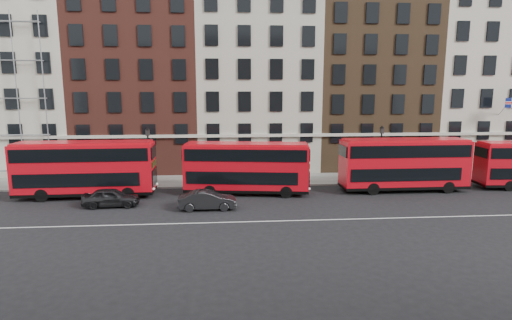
{
  "coord_description": "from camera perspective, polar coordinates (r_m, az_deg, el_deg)",
  "views": [
    {
      "loc": [
        -3.67,
        -27.6,
        8.59
      ],
      "look_at": [
        -1.07,
        5.0,
        3.0
      ],
      "focal_mm": 28.0,
      "sensor_mm": 36.0,
      "label": 1
    }
  ],
  "objects": [
    {
      "name": "lamp_post_right",
      "position": [
        39.73,
        17.4,
        1.28
      ],
      "size": [
        0.44,
        0.44,
        5.33
      ],
      "color": "black",
      "rests_on": "pavement"
    },
    {
      "name": "ground",
      "position": [
        29.14,
        2.91,
        -7.46
      ],
      "size": [
        120.0,
        120.0,
        0.0
      ],
      "primitive_type": "plane",
      "color": "black",
      "rests_on": "ground"
    },
    {
      "name": "car_front",
      "position": [
        29.83,
        -6.95,
        -5.71
      ],
      "size": [
        4.27,
        1.51,
        1.4
      ],
      "primitive_type": "imported",
      "rotation": [
        0.0,
        0.0,
        1.58
      ],
      "color": "black",
      "rests_on": "ground"
    },
    {
      "name": "pavement",
      "position": [
        39.22,
        0.93,
        -2.84
      ],
      "size": [
        80.0,
        5.0,
        0.15
      ],
      "primitive_type": "cube",
      "color": "gray",
      "rests_on": "ground"
    },
    {
      "name": "bus_c",
      "position": [
        37.01,
        20.32,
        -0.44
      ],
      "size": [
        10.96,
        2.7,
        4.6
      ],
      "rotation": [
        0.0,
        0.0,
        0.0
      ],
      "color": "red",
      "rests_on": "ground"
    },
    {
      "name": "bus_b",
      "position": [
        33.67,
        -1.44,
        -0.98
      ],
      "size": [
        10.67,
        3.92,
        4.38
      ],
      "rotation": [
        0.0,
        0.0,
        -0.14
      ],
      "color": "red",
      "rests_on": "ground"
    },
    {
      "name": "kerb",
      "position": [
        36.79,
        1.3,
        -3.68
      ],
      "size": [
        80.0,
        0.3,
        0.16
      ],
      "primitive_type": "cube",
      "color": "gray",
      "rests_on": "ground"
    },
    {
      "name": "iron_railings",
      "position": [
        41.24,
        0.64,
        -1.4
      ],
      "size": [
        6.6,
        0.06,
        1.0
      ],
      "primitive_type": null,
      "color": "black",
      "rests_on": "pavement"
    },
    {
      "name": "lamp_post_left",
      "position": [
        37.32,
        -15.1,
        0.87
      ],
      "size": [
        0.44,
        0.44,
        5.33
      ],
      "color": "black",
      "rests_on": "pavement"
    },
    {
      "name": "car_rear",
      "position": [
        32.24,
        -19.98,
        -5.05
      ],
      "size": [
        4.21,
        1.81,
        1.42
      ],
      "primitive_type": "imported",
      "rotation": [
        0.0,
        0.0,
        1.6
      ],
      "color": "black",
      "rests_on": "ground"
    },
    {
      "name": "building_terrace",
      "position": [
        45.64,
        -0.33,
        11.77
      ],
      "size": [
        64.0,
        11.95,
        22.0
      ],
      "color": "beige",
      "rests_on": "ground"
    },
    {
      "name": "road_centre_line",
      "position": [
        27.25,
        3.46,
        -8.68
      ],
      "size": [
        70.0,
        0.12,
        0.01
      ],
      "primitive_type": "cube",
      "color": "white",
      "rests_on": "ground"
    },
    {
      "name": "bus_a",
      "position": [
        35.47,
        -23.22,
        -1.02
      ],
      "size": [
        11.05,
        2.88,
        4.62
      ],
      "rotation": [
        0.0,
        0.0,
        0.02
      ],
      "color": "red",
      "rests_on": "ground"
    }
  ]
}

